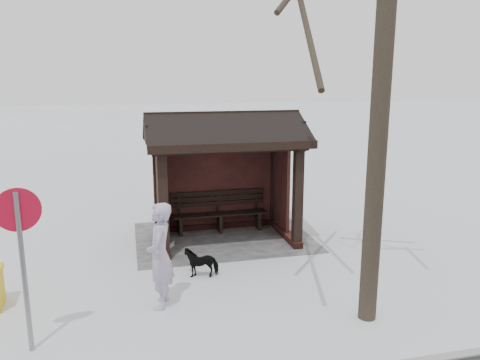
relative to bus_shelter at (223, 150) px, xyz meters
name	(u,v)px	position (x,y,z in m)	size (l,w,h in m)	color
ground	(225,240)	(0.00, 0.16, -2.17)	(120.00, 120.00, 0.00)	silver
trampled_patch	(223,237)	(0.00, -0.04, -2.16)	(4.20, 3.20, 0.02)	gray
bus_shelter	(223,150)	(0.00, 0.00, 0.00)	(3.60, 2.40, 3.09)	#3A1715
pedestrian	(160,256)	(1.73, 3.15, -1.25)	(0.67, 0.44, 1.82)	#AFA1BD
dog	(201,262)	(0.87, 2.07, -1.88)	(0.30, 0.67, 0.56)	black
road_sign	(20,236)	(3.65, 4.06, -0.44)	(0.61, 0.14, 2.40)	gray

